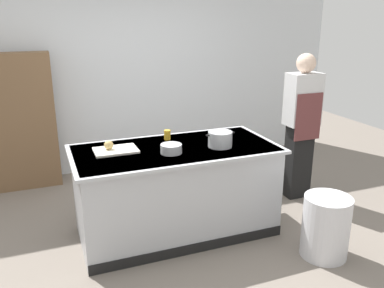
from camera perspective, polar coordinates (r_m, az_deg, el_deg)
ground_plane at (r=4.26m, az=-2.20°, el=-12.11°), size 10.00×10.00×0.00m
back_wall at (r=5.76m, az=-9.41°, el=11.31°), size 6.40×0.12×3.00m
counter_island at (r=4.05m, az=-2.28°, el=-6.39°), size 1.98×0.98×0.90m
cutting_board at (r=3.86m, az=-10.71°, el=-0.87°), size 0.40×0.28×0.02m
onion at (r=3.85m, az=-11.67°, el=-0.13°), size 0.09×0.09×0.09m
stock_pot at (r=3.92m, az=4.00°, el=0.69°), size 0.30×0.23×0.15m
mixing_bowl at (r=3.73m, az=-2.96°, el=-0.67°), size 0.20×0.20×0.09m
juice_cup at (r=4.14m, az=-3.50°, el=1.29°), size 0.07×0.07×0.10m
trash_bin at (r=3.93m, az=18.34°, el=-11.01°), size 0.43×0.43×0.58m
person_chef at (r=4.88m, az=15.16°, el=2.80°), size 0.38×0.25×1.72m
bookshelf at (r=5.46m, az=-24.44°, el=2.69°), size 1.10×0.31×1.70m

